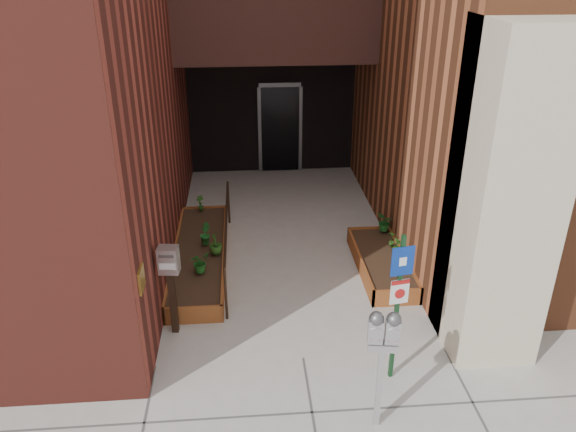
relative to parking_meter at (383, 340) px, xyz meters
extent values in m
plane|color=#9E9991|center=(-0.73, 1.23, -1.22)|extent=(80.00, 80.00, 0.00)
cube|color=#C4B896|center=(1.82, 1.43, 0.98)|extent=(1.10, 1.20, 4.40)
cube|color=black|center=(-0.73, 7.23, 2.78)|extent=(4.20, 2.00, 2.00)
cube|color=black|center=(-0.73, 8.63, 0.28)|extent=(4.00, 0.30, 3.00)
cube|color=black|center=(-0.53, 8.45, -0.17)|extent=(0.90, 0.06, 2.10)
cube|color=#B79338|center=(-2.72, 1.03, 0.28)|extent=(0.04, 0.30, 0.30)
cube|color=brown|center=(-2.28, 2.15, -1.07)|extent=(0.90, 0.04, 0.30)
cube|color=brown|center=(-2.28, 5.71, -1.07)|extent=(0.90, 0.04, 0.30)
cube|color=brown|center=(-2.71, 3.93, -1.07)|extent=(0.04, 3.60, 0.30)
cube|color=brown|center=(-1.85, 3.93, -1.07)|extent=(0.04, 3.60, 0.30)
cube|color=black|center=(-2.28, 3.93, -1.09)|extent=(0.82, 3.52, 0.26)
cube|color=brown|center=(0.87, 2.35, -1.07)|extent=(0.80, 0.04, 0.30)
cube|color=brown|center=(0.87, 4.51, -1.07)|extent=(0.80, 0.04, 0.30)
cube|color=brown|center=(0.49, 3.43, -1.07)|extent=(0.04, 2.20, 0.30)
cube|color=brown|center=(1.25, 3.43, -1.07)|extent=(0.04, 2.20, 0.30)
cube|color=black|center=(0.87, 3.43, -1.09)|extent=(0.72, 2.12, 0.26)
cylinder|color=black|center=(-1.78, 2.23, -0.77)|extent=(0.04, 0.04, 0.90)
cylinder|color=black|center=(-1.78, 5.53, -0.77)|extent=(0.04, 0.04, 0.90)
cylinder|color=black|center=(-1.78, 3.88, -0.34)|extent=(0.04, 3.30, 0.04)
cube|color=#A6A6A8|center=(0.00, 0.00, -0.68)|extent=(0.07, 0.07, 1.10)
cube|color=#A6A6A8|center=(0.00, 0.00, -0.08)|extent=(0.34, 0.18, 0.09)
cube|color=#A6A6A8|center=(-0.09, 0.01, 0.11)|extent=(0.18, 0.13, 0.28)
sphere|color=#59595B|center=(-0.09, 0.01, 0.28)|extent=(0.16, 0.16, 0.16)
cube|color=white|center=(-0.10, -0.04, 0.13)|extent=(0.10, 0.02, 0.05)
cube|color=#B21414|center=(-0.10, -0.04, 0.05)|extent=(0.10, 0.02, 0.03)
cube|color=#A6A6A8|center=(0.09, -0.01, 0.11)|extent=(0.18, 0.13, 0.28)
sphere|color=#59595B|center=(0.09, -0.01, 0.28)|extent=(0.16, 0.16, 0.16)
cube|color=white|center=(0.08, -0.07, 0.13)|extent=(0.10, 0.02, 0.05)
cube|color=#B21414|center=(0.08, -0.07, 0.05)|extent=(0.10, 0.02, 0.03)
cube|color=#14391C|center=(0.37, 0.79, -0.18)|extent=(0.05, 0.05, 2.08)
cube|color=navy|center=(0.37, 0.76, 0.53)|extent=(0.28, 0.07, 0.38)
cube|color=white|center=(0.37, 0.76, 0.53)|extent=(0.10, 0.03, 0.11)
cube|color=white|center=(0.37, 0.76, 0.10)|extent=(0.24, 0.06, 0.33)
cube|color=#B21414|center=(0.37, 0.76, 0.24)|extent=(0.24, 0.05, 0.06)
cylinder|color=#B21414|center=(0.38, 0.75, 0.08)|extent=(0.13, 0.03, 0.13)
cube|color=black|center=(-2.53, 1.99, -0.72)|extent=(0.10, 0.10, 1.02)
cube|color=#BABABC|center=(-2.53, 1.99, -0.02)|extent=(0.30, 0.23, 0.39)
cube|color=#59595B|center=(-2.54, 1.88, 0.09)|extent=(0.20, 0.03, 0.04)
cube|color=white|center=(-2.54, 1.88, -0.07)|extent=(0.22, 0.03, 0.09)
imported|color=#1B5E1B|center=(-2.22, 3.15, -0.75)|extent=(0.43, 0.43, 0.34)
imported|color=#1C6221|center=(-2.18, 4.10, -0.73)|extent=(0.24, 0.24, 0.39)
imported|color=#245117|center=(-1.98, 3.73, -0.73)|extent=(0.31, 0.31, 0.40)
imported|color=#245E1B|center=(-2.34, 5.53, -0.76)|extent=(0.24, 0.24, 0.32)
imported|color=#214F16|center=(1.12, 3.41, -0.77)|extent=(0.22, 0.22, 0.31)
imported|color=#245117|center=(1.11, 3.72, -0.77)|extent=(0.23, 0.23, 0.31)
imported|color=#1B5F1E|center=(1.12, 4.33, -0.75)|extent=(0.40, 0.40, 0.35)
camera|label=1|loc=(-1.44, -4.82, 3.85)|focal=35.00mm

